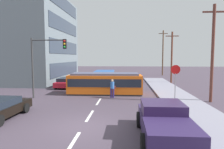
{
  "coord_description": "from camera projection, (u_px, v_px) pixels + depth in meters",
  "views": [
    {
      "loc": [
        2.27,
        -10.12,
        3.66
      ],
      "look_at": [
        0.96,
        8.07,
        2.08
      ],
      "focal_mm": 32.07,
      "sensor_mm": 36.0,
      "label": 1
    }
  ],
  "objects": [
    {
      "name": "stop_sign",
      "position": [
        175.0,
        75.0,
        16.54
      ],
      "size": [
        0.76,
        0.07,
        2.88
      ],
      "color": "gray",
      "rests_on": "sidewalk_curb_right"
    },
    {
      "name": "lane_stripe_2",
      "position": [
        99.0,
        102.0,
        16.49
      ],
      "size": [
        0.16,
        2.4,
        0.01
      ],
      "primitive_type": "cube",
      "color": "silver",
      "rests_on": "ground"
    },
    {
      "name": "utility_pole_mid",
      "position": [
        172.0,
        56.0,
        28.21
      ],
      "size": [
        1.8,
        0.24,
        7.21
      ],
      "color": "brown",
      "rests_on": "ground"
    },
    {
      "name": "lane_stripe_4",
      "position": [
        112.0,
        80.0,
        31.96
      ],
      "size": [
        0.16,
        2.4,
        0.01
      ],
      "primitive_type": "cube",
      "color": "silver",
      "rests_on": "ground"
    },
    {
      "name": "city_bus",
      "position": [
        104.0,
        77.0,
        26.08
      ],
      "size": [
        2.67,
        5.91,
        1.84
      ],
      "color": "#29549B",
      "rests_on": "ground"
    },
    {
      "name": "lane_stripe_1",
      "position": [
        90.0,
        116.0,
        12.52
      ],
      "size": [
        0.16,
        2.4,
        0.01
      ],
      "primitive_type": "cube",
      "color": "silver",
      "rests_on": "ground"
    },
    {
      "name": "pickup_truck_parked",
      "position": [
        164.0,
        121.0,
        8.95
      ],
      "size": [
        2.28,
        5.0,
        1.55
      ],
      "color": "#2D1F4A",
      "rests_on": "ground"
    },
    {
      "name": "sidewalk_curb_right",
      "position": [
        183.0,
        102.0,
        16.0
      ],
      "size": [
        3.2,
        36.0,
        0.14
      ],
      "primitive_type": "cube",
      "color": "gray",
      "rests_on": "ground"
    },
    {
      "name": "streetcar_tram",
      "position": [
        105.0,
        83.0,
        19.93
      ],
      "size": [
        7.3,
        2.7,
        2.1
      ],
      "color": "#DB5B15",
      "rests_on": "ground"
    },
    {
      "name": "parked_sedan_near",
      "position": [
        0.0,
        108.0,
        11.86
      ],
      "size": [
        2.01,
        4.49,
        1.19
      ],
      "color": "black",
      "rests_on": "ground"
    },
    {
      "name": "ground_plane",
      "position": [
        104.0,
        93.0,
        20.47
      ],
      "size": [
        120.0,
        120.0,
        0.0
      ],
      "primitive_type": "plane",
      "color": "#453A47"
    },
    {
      "name": "utility_pole_near",
      "position": [
        213.0,
        52.0,
        16.05
      ],
      "size": [
        1.8,
        0.24,
        7.83
      ],
      "color": "brown",
      "rests_on": "ground"
    },
    {
      "name": "parked_sedan_mid",
      "position": [
        67.0,
        82.0,
        24.28
      ],
      "size": [
        2.09,
        4.53,
        1.19
      ],
      "color": "#A91727",
      "rests_on": "ground"
    },
    {
      "name": "utility_pole_far",
      "position": [
        163.0,
        52.0,
        40.05
      ],
      "size": [
        1.8,
        0.24,
        8.96
      ],
      "color": "brown",
      "rests_on": "ground"
    },
    {
      "name": "lane_stripe_0",
      "position": [
        73.0,
        143.0,
        8.54
      ],
      "size": [
        0.16,
        2.4,
        0.01
      ],
      "primitive_type": "cube",
      "color": "silver",
      "rests_on": "ground"
    },
    {
      "name": "pedestrian_crossing",
      "position": [
        112.0,
        87.0,
        17.99
      ],
      "size": [
        0.51,
        0.36,
        1.67
      ],
      "color": "navy",
      "rests_on": "ground"
    },
    {
      "name": "lane_stripe_3",
      "position": [
        109.0,
        85.0,
        26.0
      ],
      "size": [
        0.16,
        2.4,
        0.01
      ],
      "primitive_type": "cube",
      "color": "silver",
      "rests_on": "ground"
    },
    {
      "name": "corner_building",
      "position": [
        20.0,
        39.0,
        30.92
      ],
      "size": [
        14.39,
        15.33,
        12.8
      ],
      "color": "slate",
      "rests_on": "ground"
    },
    {
      "name": "traffic_light_mast",
      "position": [
        46.0,
        56.0,
        17.58
      ],
      "size": [
        3.19,
        0.33,
        5.35
      ],
      "color": "#333333",
      "rests_on": "ground"
    }
  ]
}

